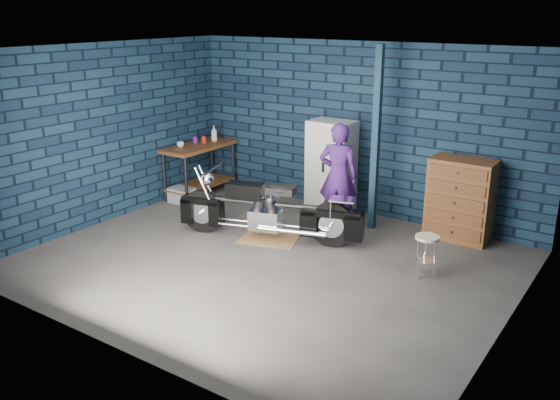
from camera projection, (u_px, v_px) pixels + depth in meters
The scene contains 15 objects.
ground at pixel (267, 262), 7.74m from camera, with size 6.00×6.00×0.00m, color #4F4C4A.
room_walls at pixel (291, 112), 7.59m from camera, with size 6.02×5.01×2.71m.
support_post at pixel (376, 140), 8.56m from camera, with size 0.10×0.10×2.70m, color #112636.
workbench at pixel (200, 170), 10.39m from camera, with size 0.60×1.40×0.91m, color brown.
drip_mat at pixel (269, 239), 8.53m from camera, with size 0.81×0.61×0.01m, color olive.
motorcycle at pixel (269, 206), 8.37m from camera, with size 2.29×0.62×1.01m, color black, non-canonical shape.
person at pixel (338, 176), 8.77m from camera, with size 0.58×0.38×1.60m, color #411D6D.
storage_bin at pixel (182, 195), 10.09m from camera, with size 0.41×0.29×0.26m, color gray.
locker at pixel (331, 167), 9.44m from camera, with size 0.70×0.50×1.49m, color silver.
tool_chest at pixel (460, 200), 8.37m from camera, with size 0.88×0.49×1.17m, color brown.
shop_stool at pixel (426, 257), 7.25m from camera, with size 0.30×0.30×0.54m, color beige, non-canonical shape.
cup_a at pixel (180, 145), 10.05m from camera, with size 0.12×0.12×0.09m, color beige.
mug_purple at pixel (195, 140), 10.34m from camera, with size 0.09×0.09×0.12m, color #541B6C.
mug_red at pixel (204, 140), 10.38m from camera, with size 0.09×0.09×0.12m, color #A72316.
bottle at pixel (214, 133), 10.50m from camera, with size 0.11×0.11×0.28m, color gray.
Camera 1 is at (4.15, -5.77, 3.18)m, focal length 38.00 mm.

